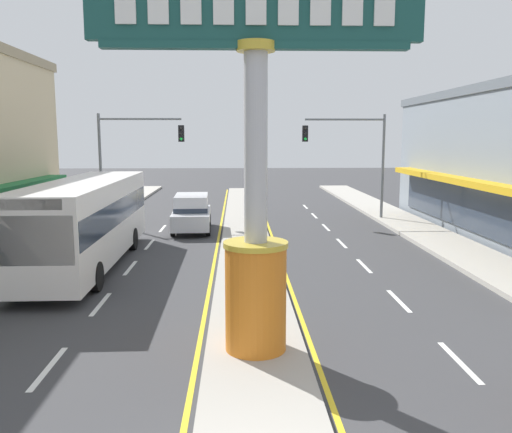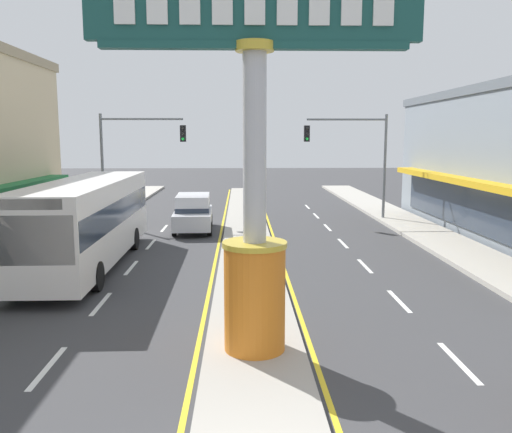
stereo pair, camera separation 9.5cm
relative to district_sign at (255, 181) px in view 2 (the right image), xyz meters
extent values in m
cube|color=#A39E93|center=(0.00, 12.64, -3.86)|extent=(2.28, 52.00, 0.14)
cube|color=#ADA89E|center=(-9.08, 10.64, -3.84)|extent=(2.69, 60.00, 0.18)
cube|color=#ADA89E|center=(9.08, 10.64, -3.84)|extent=(2.69, 60.00, 0.18)
cube|color=silver|center=(-4.44, -0.56, -3.93)|extent=(0.14, 2.20, 0.01)
cube|color=silver|center=(-4.44, 3.84, -3.93)|extent=(0.14, 2.20, 0.01)
cube|color=silver|center=(-4.44, 8.24, -3.93)|extent=(0.14, 2.20, 0.01)
cube|color=silver|center=(-4.44, 12.64, -3.93)|extent=(0.14, 2.20, 0.01)
cube|color=silver|center=(-4.44, 17.04, -3.93)|extent=(0.14, 2.20, 0.01)
cube|color=silver|center=(-4.44, 21.44, -3.93)|extent=(0.14, 2.20, 0.01)
cube|color=silver|center=(-4.44, 25.84, -3.93)|extent=(0.14, 2.20, 0.01)
cube|color=silver|center=(4.44, -0.56, -3.93)|extent=(0.14, 2.20, 0.01)
cube|color=silver|center=(4.44, 3.84, -3.93)|extent=(0.14, 2.20, 0.01)
cube|color=silver|center=(4.44, 8.24, -3.93)|extent=(0.14, 2.20, 0.01)
cube|color=silver|center=(4.44, 12.64, -3.93)|extent=(0.14, 2.20, 0.01)
cube|color=silver|center=(4.44, 17.04, -3.93)|extent=(0.14, 2.20, 0.01)
cube|color=silver|center=(4.44, 21.44, -3.93)|extent=(0.14, 2.20, 0.01)
cube|color=silver|center=(4.44, 25.84, -3.93)|extent=(0.14, 2.20, 0.01)
cube|color=yellow|center=(-1.32, 12.64, -3.93)|extent=(0.12, 52.00, 0.01)
cube|color=yellow|center=(1.32, 12.64, -3.93)|extent=(0.12, 52.00, 0.01)
cylinder|color=orange|center=(0.00, 0.00, -2.62)|extent=(1.36, 1.36, 2.34)
cylinder|color=gold|center=(0.00, 0.00, -1.39)|extent=(1.43, 1.43, 0.12)
cylinder|color=#B7B7BC|center=(0.00, 0.00, 0.72)|extent=(0.51, 0.51, 4.35)
cylinder|color=gold|center=(0.00, 0.00, 2.80)|extent=(0.81, 0.81, 0.20)
cube|color=#194C47|center=(0.00, 0.00, 3.56)|extent=(6.97, 0.24, 1.33)
cube|color=#194C47|center=(0.00, 0.00, 2.82)|extent=(6.41, 0.29, 0.16)
cube|color=white|center=(-2.63, -0.15, 3.56)|extent=(0.42, 0.06, 0.73)
cube|color=white|center=(-1.98, -0.15, 3.56)|extent=(0.42, 0.06, 0.73)
cube|color=white|center=(-1.32, -0.15, 3.56)|extent=(0.42, 0.06, 0.73)
cube|color=white|center=(-0.66, -0.15, 3.56)|extent=(0.42, 0.06, 0.73)
cube|color=white|center=(0.00, -0.15, 3.56)|extent=(0.42, 0.06, 0.73)
cube|color=white|center=(0.66, -0.15, 3.56)|extent=(0.42, 0.06, 0.73)
cube|color=white|center=(1.32, -0.15, 3.56)|extent=(0.42, 0.06, 0.73)
cube|color=white|center=(1.98, -0.15, 3.56)|extent=(0.42, 0.06, 0.73)
cube|color=white|center=(2.63, -0.15, 3.56)|extent=(0.42, 0.06, 0.73)
cube|color=gold|center=(10.23, 12.27, -1.11)|extent=(0.90, 20.37, 0.30)
cube|color=#283342|center=(10.64, 12.27, -2.43)|extent=(0.08, 19.65, 2.00)
cylinder|color=slate|center=(-8.14, 19.05, -0.83)|extent=(0.16, 0.16, 6.20)
cylinder|color=slate|center=(-5.83, 19.05, 1.97)|extent=(4.62, 0.12, 0.12)
cube|color=black|center=(-3.52, 18.89, 1.16)|extent=(0.32, 0.24, 0.92)
sphere|color=black|center=(-3.52, 18.75, 1.46)|extent=(0.17, 0.17, 0.17)
sphere|color=black|center=(-3.52, 18.75, 1.16)|extent=(0.17, 0.17, 0.17)
sphere|color=#19D83F|center=(-3.52, 18.75, 0.86)|extent=(0.17, 0.17, 0.17)
cylinder|color=slate|center=(8.14, 19.49, -0.83)|extent=(0.16, 0.16, 6.20)
cylinder|color=slate|center=(5.83, 19.49, 1.97)|extent=(4.62, 0.12, 0.12)
cube|color=black|center=(3.52, 19.33, 1.16)|extent=(0.32, 0.24, 0.92)
sphere|color=black|center=(3.52, 19.19, 1.46)|extent=(0.17, 0.17, 0.17)
sphere|color=black|center=(3.52, 19.19, 1.16)|extent=(0.17, 0.17, 0.17)
sphere|color=#19D83F|center=(3.52, 19.19, 0.86)|extent=(0.17, 0.17, 0.17)
cube|color=silver|center=(-6.09, 8.64, -2.12)|extent=(2.61, 11.22, 2.90)
cube|color=#283342|center=(-6.09, 8.64, -1.82)|extent=(2.64, 11.00, 0.90)
cube|color=#283342|center=(-6.03, 3.08, -1.87)|extent=(2.30, 0.10, 1.40)
cube|color=black|center=(-6.03, 3.08, -0.87)|extent=(1.75, 0.10, 0.30)
cylinder|color=black|center=(-4.91, 5.18, -3.45)|extent=(0.29, 0.96, 0.96)
cylinder|color=black|center=(-7.21, 5.16, -3.45)|extent=(0.29, 0.96, 0.96)
cylinder|color=black|center=(-4.97, 11.57, -3.45)|extent=(0.29, 0.96, 0.96)
cylinder|color=black|center=(-7.27, 11.54, -3.45)|extent=(0.29, 0.96, 0.96)
cube|color=silver|center=(-2.79, 16.17, -3.23)|extent=(2.08, 4.67, 0.80)
cube|color=silver|center=(-2.80, 16.36, -2.43)|extent=(1.79, 2.92, 0.80)
cube|color=#283342|center=(-2.80, 16.36, -2.71)|extent=(1.82, 2.95, 0.24)
cylinder|color=black|center=(-1.86, 14.78, -3.59)|extent=(0.25, 0.69, 0.68)
cylinder|color=black|center=(-3.61, 14.71, -3.59)|extent=(0.25, 0.69, 0.68)
cylinder|color=black|center=(-1.97, 17.63, -3.59)|extent=(0.25, 0.69, 0.68)
cylinder|color=black|center=(-3.72, 17.56, -3.59)|extent=(0.25, 0.69, 0.68)
camera|label=1|loc=(-0.40, -11.42, 0.92)|focal=37.31mm
camera|label=2|loc=(-0.31, -11.43, 0.92)|focal=37.31mm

